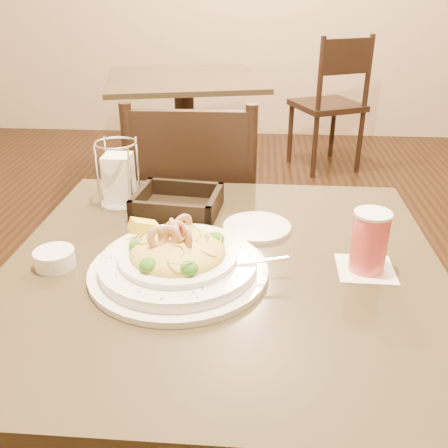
# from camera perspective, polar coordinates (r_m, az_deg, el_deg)

# --- Properties ---
(main_table) EXTENTS (0.90, 0.90, 0.72)m
(main_table) POSITION_cam_1_polar(r_m,az_deg,el_deg) (1.16, -0.08, -14.05)
(main_table) COLOR black
(main_table) RESTS_ON ground
(background_table) EXTENTS (1.08, 1.08, 0.72)m
(background_table) POSITION_cam_1_polar(r_m,az_deg,el_deg) (3.18, -4.54, 12.42)
(background_table) COLOR black
(background_table) RESTS_ON ground
(dining_chair_near) EXTENTS (0.43, 0.43, 0.93)m
(dining_chair_near) POSITION_cam_1_polar(r_m,az_deg,el_deg) (1.71, -3.21, 0.27)
(dining_chair_near) COLOR black
(dining_chair_near) RESTS_ON ground
(dining_chair_far) EXTENTS (0.56, 0.56, 0.93)m
(dining_chair_far) POSITION_cam_1_polar(r_m,az_deg,el_deg) (3.61, 12.18, 13.69)
(dining_chair_far) COLOR black
(dining_chair_far) RESTS_ON ground
(pasta_bowl) EXTENTS (0.39, 0.36, 0.11)m
(pasta_bowl) POSITION_cam_1_polar(r_m,az_deg,el_deg) (0.99, -5.28, -4.00)
(pasta_bowl) COLOR white
(pasta_bowl) RESTS_ON main_table
(drink_glass) EXTENTS (0.11, 0.11, 0.13)m
(drink_glass) POSITION_cam_1_polar(r_m,az_deg,el_deg) (1.02, 16.27, -1.99)
(drink_glass) COLOR white
(drink_glass) RESTS_ON main_table
(bread_basket) EXTENTS (0.22, 0.19, 0.06)m
(bread_basket) POSITION_cam_1_polar(r_m,az_deg,el_deg) (1.25, -5.31, 2.16)
(bread_basket) COLOR black
(bread_basket) RESTS_ON main_table
(napkin_caddy) EXTENTS (0.11, 0.11, 0.17)m
(napkin_caddy) POSITION_cam_1_polar(r_m,az_deg,el_deg) (1.30, -11.91, 5.17)
(napkin_caddy) COLOR silver
(napkin_caddy) RESTS_ON main_table
(side_plate) EXTENTS (0.18, 0.18, 0.01)m
(side_plate) POSITION_cam_1_polar(r_m,az_deg,el_deg) (1.17, 3.79, -0.37)
(side_plate) COLOR white
(side_plate) RESTS_ON main_table
(butter_ramekin) EXTENTS (0.09, 0.09, 0.04)m
(butter_ramekin) POSITION_cam_1_polar(r_m,az_deg,el_deg) (1.07, -18.79, -3.75)
(butter_ramekin) COLOR white
(butter_ramekin) RESTS_ON main_table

